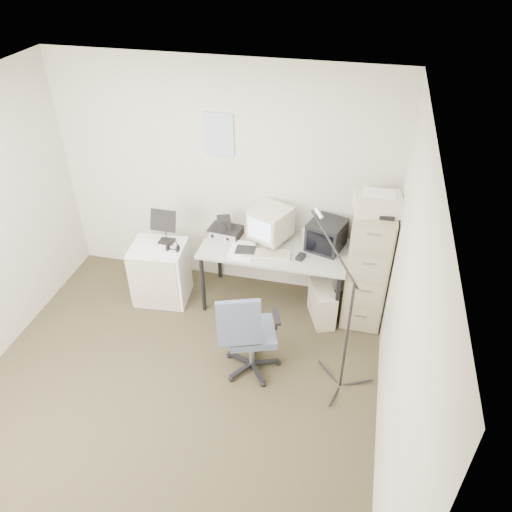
% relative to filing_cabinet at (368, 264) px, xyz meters
% --- Properties ---
extents(floor, '(3.60, 3.60, 0.01)m').
position_rel_filing_cabinet_xyz_m(floor, '(-1.58, -1.48, -0.66)').
color(floor, '#353019').
rests_on(floor, ground).
extents(ceiling, '(3.60, 3.60, 0.01)m').
position_rel_filing_cabinet_xyz_m(ceiling, '(-1.58, -1.48, 1.85)').
color(ceiling, white).
rests_on(ceiling, ground).
extents(wall_back, '(3.60, 0.02, 2.50)m').
position_rel_filing_cabinet_xyz_m(wall_back, '(-1.58, 0.32, 0.60)').
color(wall_back, beige).
rests_on(wall_back, ground).
extents(wall_right, '(0.02, 3.60, 2.50)m').
position_rel_filing_cabinet_xyz_m(wall_right, '(0.22, -1.48, 0.60)').
color(wall_right, beige).
rests_on(wall_right, ground).
extents(wall_calendar, '(0.30, 0.02, 0.44)m').
position_rel_filing_cabinet_xyz_m(wall_calendar, '(-1.60, 0.31, 1.10)').
color(wall_calendar, white).
rests_on(wall_calendar, wall_back).
extents(filing_cabinet, '(0.40, 0.60, 1.30)m').
position_rel_filing_cabinet_xyz_m(filing_cabinet, '(0.00, 0.00, 0.00)').
color(filing_cabinet, tan).
rests_on(filing_cabinet, floor).
extents(printer, '(0.47, 0.36, 0.16)m').
position_rel_filing_cabinet_xyz_m(printer, '(0.00, -0.07, 0.73)').
color(printer, beige).
rests_on(printer, filing_cabinet).
extents(desk, '(1.50, 0.70, 0.73)m').
position_rel_filing_cabinet_xyz_m(desk, '(-0.95, -0.03, -0.29)').
color(desk, '#9D9D8F').
rests_on(desk, floor).
extents(crt_monitor, '(0.47, 0.48, 0.39)m').
position_rel_filing_cabinet_xyz_m(crt_monitor, '(-1.01, 0.06, 0.27)').
color(crt_monitor, beige).
rests_on(crt_monitor, desk).
extents(crt_tv, '(0.42, 0.43, 0.30)m').
position_rel_filing_cabinet_xyz_m(crt_tv, '(-0.44, 0.08, 0.23)').
color(crt_tv, black).
rests_on(crt_tv, desk).
extents(desk_speaker, '(0.10, 0.10, 0.17)m').
position_rel_filing_cabinet_xyz_m(desk_speaker, '(-0.65, 0.10, 0.16)').
color(desk_speaker, '#C0B29B').
rests_on(desk_speaker, desk).
extents(keyboard, '(0.50, 0.24, 0.03)m').
position_rel_filing_cabinet_xyz_m(keyboard, '(-1.01, -0.20, 0.09)').
color(keyboard, beige).
rests_on(keyboard, desk).
extents(mouse, '(0.10, 0.13, 0.03)m').
position_rel_filing_cabinet_xyz_m(mouse, '(-0.66, -0.16, 0.10)').
color(mouse, black).
rests_on(mouse, desk).
extents(radio_receiver, '(0.36, 0.27, 0.10)m').
position_rel_filing_cabinet_xyz_m(radio_receiver, '(-1.50, 0.06, 0.13)').
color(radio_receiver, black).
rests_on(radio_receiver, desk).
extents(radio_speaker, '(0.18, 0.17, 0.14)m').
position_rel_filing_cabinet_xyz_m(radio_speaker, '(-1.51, 0.04, 0.25)').
color(radio_speaker, black).
rests_on(radio_speaker, radio_receiver).
extents(papers, '(0.27, 0.35, 0.02)m').
position_rel_filing_cabinet_xyz_m(papers, '(-1.26, -0.19, 0.09)').
color(papers, white).
rests_on(papers, desk).
extents(pc_tower, '(0.34, 0.48, 0.41)m').
position_rel_filing_cabinet_xyz_m(pc_tower, '(-0.40, -0.18, -0.45)').
color(pc_tower, beige).
rests_on(pc_tower, floor).
extents(office_chair, '(0.69, 0.69, 0.94)m').
position_rel_filing_cabinet_xyz_m(office_chair, '(-0.96, -1.02, -0.18)').
color(office_chair, slate).
rests_on(office_chair, floor).
extents(side_cart, '(0.59, 0.49, 0.69)m').
position_rel_filing_cabinet_xyz_m(side_cart, '(-2.16, -0.23, -0.31)').
color(side_cart, white).
rests_on(side_cart, floor).
extents(music_stand, '(0.29, 0.18, 0.40)m').
position_rel_filing_cabinet_xyz_m(music_stand, '(-2.09, -0.13, 0.24)').
color(music_stand, black).
rests_on(music_stand, side_cart).
extents(headphones, '(0.16, 0.16, 0.03)m').
position_rel_filing_cabinet_xyz_m(headphones, '(-1.97, -0.27, 0.08)').
color(headphones, black).
rests_on(headphones, side_cart).
extents(mic_stand, '(0.03, 0.03, 1.57)m').
position_rel_filing_cabinet_xyz_m(mic_stand, '(-0.12, -1.05, 0.14)').
color(mic_stand, black).
rests_on(mic_stand, floor).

